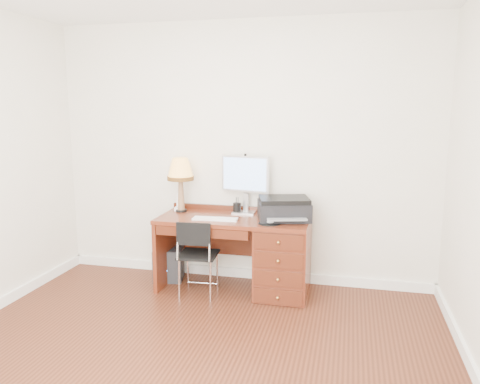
% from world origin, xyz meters
% --- Properties ---
extents(ground, '(4.00, 4.00, 0.00)m').
position_xyz_m(ground, '(0.00, 0.00, 0.00)').
color(ground, '#39180D').
rests_on(ground, ground).
extents(room_shell, '(4.00, 4.00, 4.00)m').
position_xyz_m(room_shell, '(0.00, 0.63, 0.05)').
color(room_shell, silver).
rests_on(room_shell, ground).
extents(desk, '(1.50, 0.67, 0.75)m').
position_xyz_m(desk, '(0.32, 1.40, 0.41)').
color(desk, maroon).
rests_on(desk, ground).
extents(monitor, '(0.51, 0.20, 0.59)m').
position_xyz_m(monitor, '(0.06, 1.64, 1.12)').
color(monitor, silver).
rests_on(monitor, desk).
extents(keyboard, '(0.44, 0.15, 0.02)m').
position_xyz_m(keyboard, '(-0.15, 1.26, 0.76)').
color(keyboard, white).
rests_on(keyboard, desk).
extents(mouse_pad, '(0.21, 0.21, 0.04)m').
position_xyz_m(mouse_pad, '(0.39, 1.23, 0.76)').
color(mouse_pad, black).
rests_on(mouse_pad, desk).
extents(printer, '(0.58, 0.50, 0.22)m').
position_xyz_m(printer, '(0.49, 1.43, 0.86)').
color(printer, black).
rests_on(printer, desk).
extents(leg_lamp, '(0.28, 0.28, 0.56)m').
position_xyz_m(leg_lamp, '(-0.60, 1.53, 1.16)').
color(leg_lamp, black).
rests_on(leg_lamp, desk).
extents(phone, '(0.09, 0.09, 0.19)m').
position_xyz_m(phone, '(-0.64, 1.57, 0.81)').
color(phone, white).
rests_on(phone, desk).
extents(pen_cup, '(0.08, 0.08, 0.10)m').
position_xyz_m(pen_cup, '(-0.02, 1.60, 0.80)').
color(pen_cup, black).
rests_on(pen_cup, desk).
extents(chair, '(0.39, 0.39, 0.77)m').
position_xyz_m(chair, '(-0.31, 1.13, 0.47)').
color(chair, black).
rests_on(chair, ground).
extents(equipment_box, '(0.36, 0.36, 0.35)m').
position_xyz_m(equipment_box, '(-0.75, 1.50, 0.17)').
color(equipment_box, black).
rests_on(equipment_box, ground).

